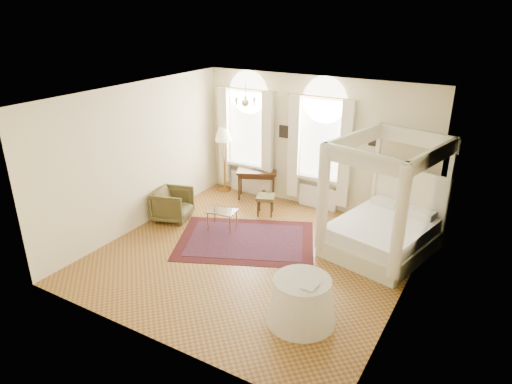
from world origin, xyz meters
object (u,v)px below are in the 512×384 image
Objects in this scene: canopy_bed at (382,228)px; writing_desk at (257,174)px; stool at (265,199)px; nightstand at (398,218)px; floor_lamp at (223,138)px; armchair at (173,204)px; side_table at (301,301)px; coffee_table at (222,212)px.

canopy_bed reaches higher than writing_desk.
stool is (0.72, -0.82, -0.25)m from writing_desk.
floor_lamp is at bearing 180.00° from nightstand.
writing_desk is 0.65× the size of floor_lamp.
canopy_bed is 3.08× the size of armchair.
nightstand is 4.16m from side_table.
stool is at bearing -24.85° from floor_lamp.
floor_lamp is at bearing -17.31° from armchair.
writing_desk reaches higher than nightstand.
floor_lamp is at bearing 136.07° from side_table.
stool is 2.23m from floor_lamp.
stool is 0.32× the size of floor_lamp.
canopy_bed is 4.55× the size of nightstand.
coffee_table is 0.40× the size of floor_lamp.
writing_desk is at bearing 128.13° from side_table.
writing_desk is (-3.70, 1.21, 0.11)m from canopy_bed.
nightstand is at bearing 87.09° from canopy_bed.
floor_lamp is at bearing 122.58° from coffee_table.
floor_lamp reaches higher than writing_desk.
coffee_table is at bearing -167.55° from canopy_bed.
side_table is (-0.53, -4.12, 0.10)m from nightstand.
writing_desk is 2.01m from coffee_table.
floor_lamp reaches higher than stool.
canopy_bed is 3.57m from coffee_table.
stool is 0.80× the size of coffee_table.
nightstand is at bearing 0.00° from writing_desk.
side_table is at bearing -130.69° from armchair.
canopy_bed reaches higher than stool.
stool is 0.68× the size of armchair.
writing_desk is 2.44m from armchair.
armchair is (-1.08, -2.18, -0.28)m from writing_desk.
coffee_table is (-0.50, -1.16, -0.02)m from stool.
stool is (-3.05, -0.82, 0.13)m from nightstand.
coffee_table is (-3.48, -0.77, -0.15)m from canopy_bed.
nightstand is 0.32× the size of floor_lamp.
nightstand is 0.80× the size of coffee_table.
canopy_bed is at bearing 80.87° from side_table.
stool is at bearing -69.29° from armchair.
nightstand is at bearing 15.00° from stool.
coffee_table is at bearing 144.58° from side_table.
writing_desk is 1.64× the size of coffee_table.
writing_desk is 5.25m from side_table.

